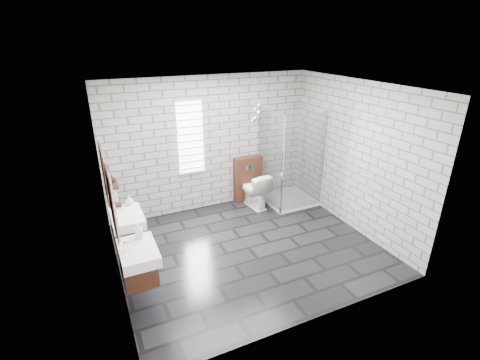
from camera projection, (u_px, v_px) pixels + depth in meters
floor at (249, 248)px, 5.98m from camera, size 4.20×3.60×0.02m
ceiling at (251, 86)px, 4.92m from camera, size 4.20×3.60×0.02m
wall_back at (210, 144)px, 6.96m from camera, size 4.20×0.02×2.70m
wall_front at (320, 230)px, 3.93m from camera, size 4.20×0.02×2.70m
wall_left at (108, 200)px, 4.64m from camera, size 0.02×3.60×2.70m
wall_right at (354, 157)px, 6.26m from camera, size 0.02×3.60×2.70m
vanity_left at (135, 255)px, 4.50m from camera, size 0.47×0.70×1.57m
vanity_right at (124, 220)px, 5.34m from camera, size 0.47×0.70×1.57m
shelf_lower at (115, 202)px, 4.64m from camera, size 0.14×0.30×0.03m
shelf_upper at (112, 185)px, 4.54m from camera, size 0.14×0.30×0.03m
window at (190, 137)px, 6.71m from camera, size 0.56×0.05×1.48m
cistern_panel at (248, 179)px, 7.51m from camera, size 0.60×0.20×1.00m
flush_plate at (250, 168)px, 7.30m from camera, size 0.18×0.01×0.12m
shower_enclosure at (288, 182)px, 7.35m from camera, size 1.00×1.00×2.03m
pendant_cluster at (256, 112)px, 6.65m from camera, size 0.27×0.26×0.88m
toilet at (254, 190)px, 7.28m from camera, size 0.51×0.79×0.76m
soap_bottle_a at (139, 231)px, 4.66m from camera, size 0.12×0.12×0.22m
soap_bottle_b at (129, 200)px, 5.58m from camera, size 0.17×0.17×0.16m
soap_bottle_c at (115, 196)px, 4.56m from camera, size 0.09×0.09×0.19m
vase at (112, 178)px, 4.56m from camera, size 0.11×0.11×0.10m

